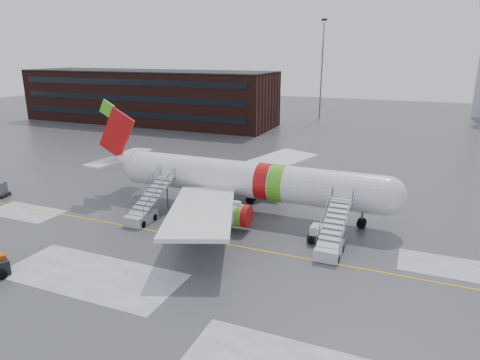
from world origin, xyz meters
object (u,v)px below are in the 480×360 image
at_px(airstair_aft, 145,210).
at_px(pushback_tug, 322,235).
at_px(airstair_fwd, 331,241).
at_px(airliner, 239,179).

xyz_separation_m(airstair_aft, pushback_tug, (17.68, 1.64, -0.38)).
bearing_deg(airstair_fwd, airliner, 149.81).
bearing_deg(airliner, airstair_fwd, -30.19).
distance_m(airliner, airstair_fwd, 13.21).
distance_m(airstair_fwd, pushback_tug, 2.03).
distance_m(airstair_aft, pushback_tug, 17.76).
height_order(airstair_fwd, pushback_tug, airstair_fwd).
relative_size(airliner, airstair_fwd, 4.55).
bearing_deg(airstair_aft, airstair_fwd, 0.00).
xyz_separation_m(airstair_fwd, airstair_aft, (-18.81, 0.00, 0.00)).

